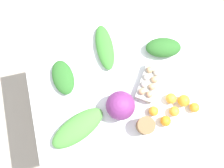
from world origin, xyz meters
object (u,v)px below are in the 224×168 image
at_px(orange_0, 174,111).
at_px(orange_5, 171,98).
at_px(orange_1, 184,101).
at_px(orange_3, 195,107).
at_px(orange_4, 166,121).
at_px(paper_bag, 145,126).
at_px(cabbage_purple, 120,106).
at_px(orange_2, 154,111).
at_px(greens_bunch_dandelion, 105,47).
at_px(egg_carton, 149,83).
at_px(greens_bunch_kale, 63,77).
at_px(greens_bunch_chard, 78,128).
at_px(greens_bunch_beet_tops, 163,48).

height_order(orange_0, orange_5, orange_5).
relative_size(orange_0, orange_5, 0.94).
bearing_deg(orange_1, orange_3, -44.81).
distance_m(orange_0, orange_5, 0.09).
bearing_deg(orange_4, paper_bag, -179.86).
bearing_deg(cabbage_purple, orange_2, -19.91).
bearing_deg(greens_bunch_dandelion, orange_3, -47.90).
xyz_separation_m(egg_carton, orange_0, (0.12, -0.22, -0.01)).
height_order(greens_bunch_kale, orange_5, same).
bearing_deg(greens_bunch_dandelion, greens_bunch_kale, -155.00).
xyz_separation_m(cabbage_purple, orange_5, (0.34, -0.02, -0.06)).
bearing_deg(greens_bunch_dandelion, cabbage_purple, -88.53).
bearing_deg(orange_1, greens_bunch_chard, -178.23).
distance_m(greens_bunch_dandelion, orange_2, 0.55).
distance_m(greens_bunch_kale, orange_3, 0.90).
relative_size(greens_bunch_beet_tops, orange_0, 3.64).
distance_m(egg_carton, orange_5, 0.18).
relative_size(egg_carton, paper_bag, 2.35).
xyz_separation_m(greens_bunch_chard, orange_5, (0.64, 0.06, -0.01)).
relative_size(greens_bunch_dandelion, orange_3, 5.19).
relative_size(greens_bunch_dandelion, orange_5, 4.69).
bearing_deg(cabbage_purple, orange_5, -3.27).
relative_size(greens_bunch_dandelion, orange_0, 5.01).
height_order(orange_1, orange_2, orange_1).
xyz_separation_m(egg_carton, orange_4, (0.04, -0.27, -0.01)).
bearing_deg(orange_5, orange_4, -118.83).
xyz_separation_m(orange_3, orange_5, (-0.14, 0.09, 0.00)).
distance_m(cabbage_purple, greens_bunch_dandelion, 0.43).
bearing_deg(orange_1, greens_bunch_kale, 156.11).
xyz_separation_m(greens_bunch_kale, greens_bunch_dandelion, (0.32, 0.15, -0.00)).
height_order(orange_0, orange_1, orange_1).
distance_m(cabbage_purple, greens_bunch_kale, 0.44).
xyz_separation_m(egg_carton, greens_bunch_kale, (-0.55, 0.17, -0.01)).
bearing_deg(orange_4, greens_bunch_chard, 171.93).
bearing_deg(orange_5, orange_2, -157.53).
distance_m(greens_bunch_chard, orange_2, 0.50).
distance_m(paper_bag, greens_bunch_beet_tops, 0.55).
xyz_separation_m(paper_bag, orange_2, (0.08, 0.08, -0.02)).
relative_size(orange_0, orange_2, 1.02).
height_order(cabbage_purple, greens_bunch_chard, cabbage_purple).
xyz_separation_m(paper_bag, orange_1, (0.29, 0.10, -0.02)).
distance_m(paper_bag, orange_3, 0.35).
bearing_deg(orange_1, orange_0, -145.32).
bearing_deg(greens_bunch_chard, egg_carton, 19.95).
bearing_deg(cabbage_purple, greens_bunch_dandelion, 91.47).
relative_size(greens_bunch_beet_tops, orange_5, 3.41).
height_order(greens_bunch_dandelion, orange_4, orange_4).
relative_size(egg_carton, orange_1, 3.40).
bearing_deg(orange_0, cabbage_purple, 162.55).
xyz_separation_m(greens_bunch_chard, greens_bunch_kale, (-0.03, 0.35, -0.01)).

